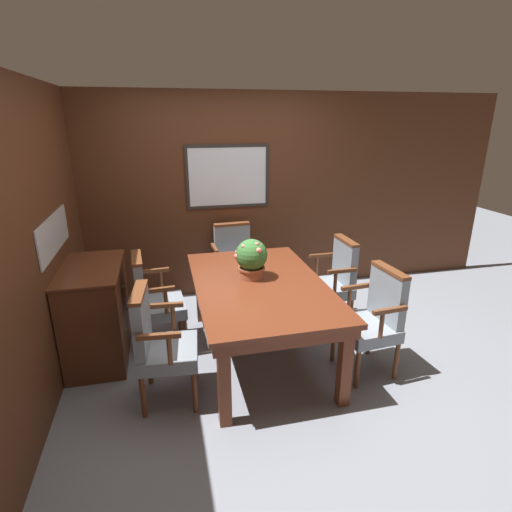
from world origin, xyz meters
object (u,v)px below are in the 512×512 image
Objects in this scene: chair_head_far at (234,260)px; potted_plant at (252,258)px; sideboard_cabinet at (97,313)px; chair_right_far at (334,278)px; chair_right_near at (374,316)px; chair_left_near at (158,341)px; chair_left_far at (153,298)px; dining_table at (260,292)px.

potted_plant is (-0.04, -1.14, 0.41)m from chair_head_far.
chair_head_far reaches higher than sideboard_cabinet.
chair_right_far is 1.10m from potted_plant.
chair_left_near is at bearing -95.46° from chair_right_near.
sideboard_cabinet is (-1.46, -0.93, -0.07)m from chair_head_far.
chair_right_near is at bearing -1.77° from chair_right_far.
chair_left_far is at bearing -89.01° from chair_right_far.
potted_plant is at bearing -51.83° from chair_left_near.
potted_plant is at bearing -125.85° from chair_right_near.
chair_head_far is 2.61× the size of potted_plant.
potted_plant is (-0.96, 0.58, 0.41)m from chair_right_near.
dining_table is 1.95× the size of chair_right_far.
chair_left_far is at bearing 5.31° from sideboard_cabinet.
sideboard_cabinet is at bearing 166.84° from dining_table.
sideboard_cabinet is at bearing 171.70° from potted_plant.
chair_right_far is 1.00× the size of chair_head_far.
chair_right_far is 1.00× the size of chair_right_near.
chair_left_near is 1.00× the size of chair_right_far.
chair_left_near is 2.61× the size of potted_plant.
dining_table is 1.95× the size of chair_right_near.
chair_left_near is 1.92m from chair_head_far.
chair_right_far is at bearing -45.08° from chair_head_far.
chair_left_near and chair_right_far have the same top height.
dining_table is 1.52m from sideboard_cabinet.
chair_head_far is at bearing -156.77° from chair_right_near.
chair_left_far is (-1.89, -0.05, 0.00)m from chair_right_far.
chair_left_far is (-0.96, 0.39, -0.13)m from dining_table.
potted_plant reaches higher than dining_table.
chair_head_far is 1.00× the size of chair_right_near.
chair_left_far reaches higher than dining_table.
chair_left_near is at bearing -155.20° from dining_table.
chair_left_far is 1.03m from potted_plant.
sideboard_cabinet is (-0.51, -0.05, -0.07)m from chair_left_far.
chair_right_near is 2.50m from sideboard_cabinet.
potted_plant reaches higher than chair_head_far.
chair_head_far is 1.01× the size of sideboard_cabinet.
chair_right_far is (0.93, 0.44, -0.13)m from dining_table.
potted_plant is (0.91, -0.25, 0.41)m from chair_left_far.
sideboard_cabinet is at bearing -150.97° from chair_head_far.
chair_right_far reaches higher than sideboard_cabinet.
chair_head_far and chair_right_near have the same top height.
chair_left_far is 2.61× the size of potted_plant.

